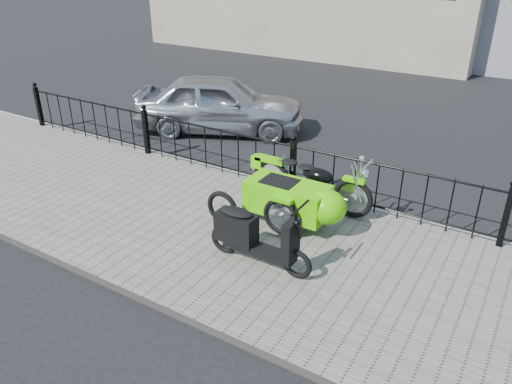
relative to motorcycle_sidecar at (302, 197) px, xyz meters
The scene contains 8 objects.
ground 0.95m from the motorcycle_sidecar, 152.64° to the right, with size 120.00×120.00×0.00m, color black.
sidewalk 1.19m from the motorcycle_sidecar, 128.08° to the right, with size 30.00×3.80×0.12m, color #655F55.
curb 1.39m from the motorcycle_sidecar, 120.94° to the left, with size 30.00×0.10×0.12m, color gray.
iron_fence 1.16m from the motorcycle_sidecar, 124.49° to the left, with size 14.11×0.11×1.08m.
motorcycle_sidecar is the anchor object (origin of this frame).
scooter 1.34m from the motorcycle_sidecar, 93.53° to the right, with size 1.62×0.47×1.10m.
spare_tire 1.27m from the motorcycle_sidecar, 147.01° to the right, with size 0.58×0.58×0.08m, color black.
sedan_car 5.01m from the motorcycle_sidecar, 140.08° to the left, with size 1.63×4.05×1.38m, color #ABACB2.
Camera 1 is at (3.70, -5.99, 4.18)m, focal length 35.00 mm.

